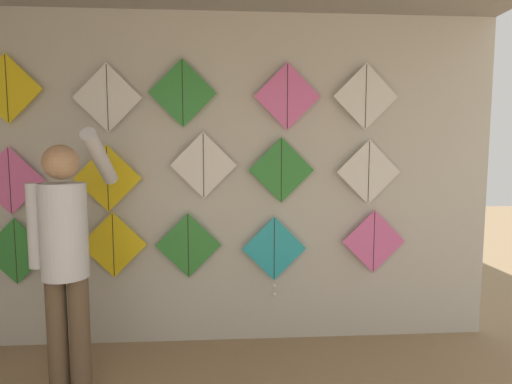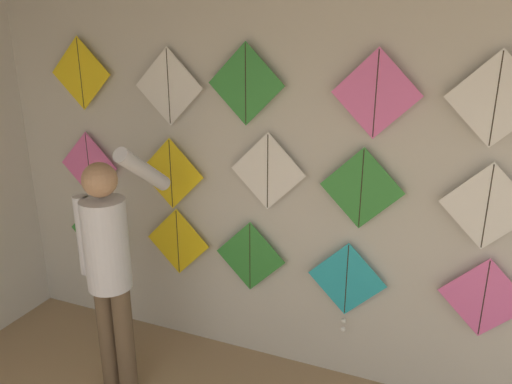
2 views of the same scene
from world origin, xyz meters
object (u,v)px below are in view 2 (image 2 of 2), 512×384
at_px(kite_8, 361,189).
at_px(kite_13, 376,94).
at_px(shopkeeper, 109,260).
at_px(kite_3, 346,283).
at_px(kite_1, 178,242).
at_px(kite_14, 496,99).
at_px(kite_5, 89,165).
at_px(kite_4, 484,298).
at_px(kite_9, 487,207).
at_px(kite_6, 171,174).
at_px(kite_2, 250,257).
at_px(kite_12, 246,84).
at_px(kite_11, 169,87).
at_px(kite_10, 81,74).
at_px(kite_0, 98,232).
at_px(kite_7, 268,172).

xyz_separation_m(kite_8, kite_13, (0.05, 0.00, 0.61)).
xyz_separation_m(shopkeeper, kite_3, (1.45, 0.69, -0.22)).
distance_m(kite_1, kite_13, 1.90).
bearing_deg(kite_14, kite_5, 180.00).
bearing_deg(kite_13, kite_4, 0.00).
bearing_deg(kite_3, kite_9, 0.05).
bearing_deg(kite_3, kite_6, 179.97).
relative_size(kite_2, kite_8, 1.00).
bearing_deg(kite_12, kite_6, 180.00).
height_order(shopkeeper, kite_5, shopkeeper).
xyz_separation_m(kite_5, kite_11, (0.80, 0.00, 0.67)).
distance_m(kite_3, kite_13, 1.31).
bearing_deg(kite_3, kite_12, 179.95).
bearing_deg(kite_10, kite_8, 0.00).
relative_size(kite_1, kite_13, 1.00).
xyz_separation_m(kite_0, kite_3, (2.14, -0.00, -0.04)).
xyz_separation_m(kite_11, kite_13, (1.46, 0.00, 0.02)).
relative_size(kite_2, kite_14, 1.00).
relative_size(kite_1, kite_5, 1.00).
bearing_deg(kite_4, kite_5, 180.00).
height_order(kite_0, kite_14, kite_14).
height_order(kite_6, kite_7, kite_7).
xyz_separation_m(kite_2, kite_3, (0.73, -0.00, -0.06)).
height_order(kite_5, kite_8, kite_8).
height_order(kite_10, kite_14, kite_10).
bearing_deg(kite_11, kite_6, 180.00).
bearing_deg(kite_12, kite_0, 180.00).
xyz_separation_m(kite_0, kite_9, (2.95, 0.00, 0.64)).
height_order(kite_3, kite_6, kite_6).
distance_m(kite_8, kite_9, 0.75).
xyz_separation_m(shopkeeper, kite_7, (0.86, 0.69, 0.52)).
xyz_separation_m(kite_2, kite_5, (-1.42, 0.00, 0.55)).
height_order(kite_5, kite_9, kite_9).
relative_size(kite_0, kite_9, 1.00).
bearing_deg(kite_7, kite_12, 180.00).
bearing_deg(kite_2, kite_11, 180.00).
bearing_deg(kite_12, kite_1, 180.00).
xyz_separation_m(kite_0, kite_14, (2.90, 0.00, 1.28)).
height_order(shopkeeper, kite_1, shopkeeper).
height_order(kite_0, kite_5, kite_5).
xyz_separation_m(kite_4, kite_14, (-0.10, 0.00, 1.24)).
bearing_deg(kite_14, kite_2, 180.00).
bearing_deg(kite_7, kite_0, 180.00).
height_order(kite_0, kite_11, kite_11).
height_order(kite_0, kite_1, kite_1).
bearing_deg(kite_8, kite_0, 180.00).
relative_size(kite_0, kite_4, 1.00).
distance_m(kite_6, kite_12, 0.93).
bearing_deg(kite_9, kite_10, 180.00).
bearing_deg(kite_9, kite_7, 180.00).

